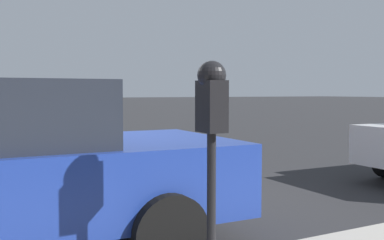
# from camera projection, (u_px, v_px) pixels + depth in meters

# --- Properties ---
(ground_plane) EXTENTS (220.00, 220.00, 0.00)m
(ground_plane) POSITION_uv_depth(u_px,v_px,m) (70.00, 218.00, 5.18)
(ground_plane) COLOR #2B2B2D
(parking_meter) EXTENTS (0.21, 0.19, 1.49)m
(parking_meter) POSITION_uv_depth(u_px,v_px,m) (212.00, 115.00, 2.94)
(parking_meter) COLOR black
(parking_meter) RESTS_ON sidewalk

